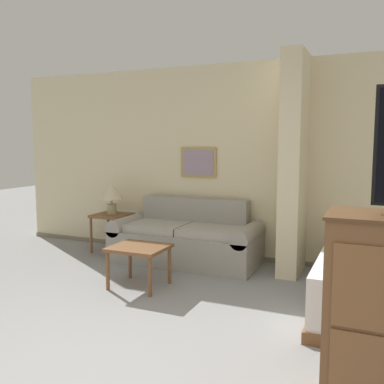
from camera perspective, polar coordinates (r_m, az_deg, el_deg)
name	(u,v)px	position (r m, az deg, el deg)	size (l,w,h in m)	color
wall_back	(254,163)	(5.71, 8.22, 3.84)	(7.44, 0.16, 2.60)	beige
wall_partition_pillar	(294,165)	(5.19, 13.43, 3.52)	(0.24, 0.67, 2.60)	beige
couch	(186,239)	(5.65, -0.75, -6.30)	(1.93, 0.84, 0.81)	gray
coffee_table	(139,252)	(4.70, -7.08, -7.90)	(0.59, 0.53, 0.45)	brown
side_table	(112,220)	(6.25, -10.61, -3.65)	(0.49, 0.49, 0.55)	brown
table_lamp	(111,192)	(6.19, -10.69, -0.06)	(0.32, 0.32, 0.46)	tan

